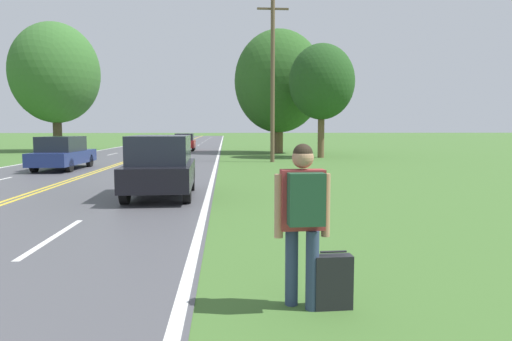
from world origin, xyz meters
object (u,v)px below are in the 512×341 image
car_black_suv_nearest (161,165)px  suitcase (333,282)px  tree_right_cluster (55,73)px  hitchhiker_person (303,209)px  tree_behind_sign (279,82)px  car_dark_blue_sedan_approaching (63,153)px  tree_left_verge (322,82)px  car_red_hatchback_mid_near (185,142)px

car_black_suv_nearest → suitcase: bearing=18.0°
tree_right_cluster → hitchhiker_person: bearing=-66.8°
hitchhiker_person → car_black_suv_nearest: size_ratio=0.44×
suitcase → tree_behind_sign: 31.87m
tree_right_cluster → car_dark_blue_sedan_approaching: tree_right_cluster is taller
suitcase → car_dark_blue_sedan_approaching: (-8.84, 17.39, 0.50)m
tree_right_cluster → car_dark_blue_sedan_approaching: (6.46, -17.56, -5.75)m
tree_left_verge → car_red_hatchback_mid_near: bearing=133.6°
tree_left_verge → car_black_suv_nearest: (-8.24, -17.11, -4.09)m
hitchhiker_person → car_dark_blue_sedan_approaching: hitchhiker_person is taller
car_red_hatchback_mid_near → tree_behind_sign: bearing=57.8°
tree_behind_sign → car_red_hatchback_mid_near: size_ratio=2.60×
car_black_suv_nearest → car_red_hatchback_mid_near: 27.64m
hitchhiker_person → suitcase: size_ratio=2.80×
tree_behind_sign → car_red_hatchback_mid_near: bearing=149.1°
tree_behind_sign → suitcase: bearing=-95.6°
tree_left_verge → car_dark_blue_sedan_approaching: 16.78m
hitchhiker_person → tree_behind_sign: (3.41, 31.25, 4.52)m
suitcase → car_red_hatchback_mid_near: (-4.73, 35.94, 0.50)m
suitcase → car_black_suv_nearest: (-2.99, 8.35, 0.63)m
suitcase → car_dark_blue_sedan_approaching: 19.51m
car_black_suv_nearest → car_dark_blue_sedan_approaching: car_black_suv_nearest is taller
tree_behind_sign → car_dark_blue_sedan_approaching: size_ratio=2.03×
hitchhiker_person → car_red_hatchback_mid_near: bearing=4.4°
tree_left_verge → car_black_suv_nearest: bearing=-115.7°
tree_behind_sign → car_black_suv_nearest: size_ratio=2.38×
car_black_suv_nearest → car_dark_blue_sedan_approaching: bearing=-148.8°
tree_left_verge → tree_behind_sign: 6.23m
tree_behind_sign → tree_right_cluster: tree_right_cluster is taller
car_dark_blue_sedan_approaching → car_red_hatchback_mid_near: bearing=-11.9°
suitcase → tree_behind_sign: tree_behind_sign is taller
tree_right_cluster → tree_left_verge: bearing=-24.8°
car_dark_blue_sedan_approaching → hitchhiker_person: bearing=-153.3°
tree_right_cluster → car_black_suv_nearest: tree_right_cluster is taller
tree_right_cluster → car_black_suv_nearest: (12.31, -26.59, -5.62)m
hitchhiker_person → tree_right_cluster: 38.39m
tree_left_verge → car_dark_blue_sedan_approaching: (-14.09, -8.07, -4.22)m
tree_behind_sign → car_red_hatchback_mid_near: 10.30m
tree_behind_sign → tree_right_cluster: (-18.38, 3.68, 0.93)m
tree_right_cluster → car_dark_blue_sedan_approaching: bearing=-69.8°
suitcase → tree_behind_sign: (3.08, 31.27, 5.32)m
car_red_hatchback_mid_near → suitcase: bearing=6.2°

